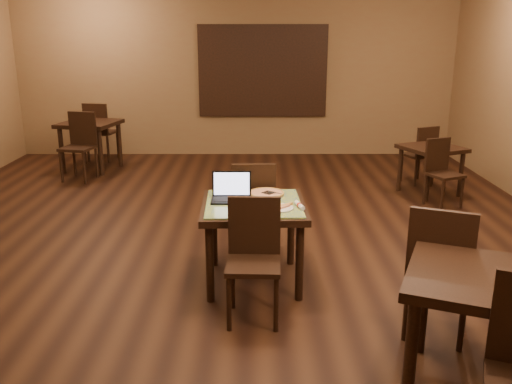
{
  "coord_description": "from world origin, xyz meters",
  "views": [
    {
      "loc": [
        0.35,
        -5.11,
        2.22
      ],
      "look_at": [
        0.36,
        -0.47,
        0.85
      ],
      "focal_mm": 38.0,
      "sensor_mm": 36.0,
      "label": 1
    }
  ],
  "objects_px": {
    "other_table_a_chair_near": "(441,168)",
    "other_table_c_chair_far": "(440,266)",
    "other_table_a_chair_far": "(422,152)",
    "other_table_b_chair_near": "(80,142)",
    "other_table_c": "(480,295)",
    "other_table_a": "(431,155)",
    "other_table_b": "(90,130)",
    "pizza_pan": "(266,195)",
    "chair_main_far": "(254,203)",
    "laptop": "(231,192)",
    "chair_main_near": "(254,252)",
    "other_table_b_chair_far": "(99,129)",
    "tiled_table": "(253,214)"
  },
  "relations": [
    {
      "from": "other_table_a",
      "to": "other_table_a_chair_far",
      "type": "distance_m",
      "value": 0.53
    },
    {
      "from": "tiled_table",
      "to": "other_table_b",
      "type": "height_order",
      "value": "other_table_b"
    },
    {
      "from": "other_table_c_chair_far",
      "to": "pizza_pan",
      "type": "bearing_deg",
      "value": -22.33
    },
    {
      "from": "other_table_a",
      "to": "other_table_b_chair_far",
      "type": "bearing_deg",
      "value": 134.71
    },
    {
      "from": "chair_main_far",
      "to": "other_table_a_chair_far",
      "type": "relative_size",
      "value": 1.12
    },
    {
      "from": "other_table_a_chair_near",
      "to": "other_table_b_chair_near",
      "type": "distance_m",
      "value": 5.37
    },
    {
      "from": "chair_main_far",
      "to": "pizza_pan",
      "type": "bearing_deg",
      "value": 106.7
    },
    {
      "from": "chair_main_near",
      "to": "other_table_c",
      "type": "bearing_deg",
      "value": -33.56
    },
    {
      "from": "chair_main_near",
      "to": "other_table_a_chair_far",
      "type": "distance_m",
      "value": 4.73
    },
    {
      "from": "tiled_table",
      "to": "other_table_b_chair_near",
      "type": "bearing_deg",
      "value": 124.33
    },
    {
      "from": "pizza_pan",
      "to": "other_table_a_chair_far",
      "type": "xyz_separation_m",
      "value": [
        2.42,
        3.13,
        -0.26
      ]
    },
    {
      "from": "chair_main_far",
      "to": "laptop",
      "type": "bearing_deg",
      "value": 67.33
    },
    {
      "from": "other_table_c",
      "to": "other_table_a",
      "type": "bearing_deg",
      "value": 98.59
    },
    {
      "from": "chair_main_far",
      "to": "other_table_c_chair_far",
      "type": "bearing_deg",
      "value": 129.15
    },
    {
      "from": "other_table_b_chair_far",
      "to": "other_table_b_chair_near",
      "type": "bearing_deg",
      "value": 104.01
    },
    {
      "from": "other_table_b",
      "to": "other_table_b_chair_far",
      "type": "relative_size",
      "value": 0.98
    },
    {
      "from": "other_table_a",
      "to": "other_table_b_chair_far",
      "type": "relative_size",
      "value": 0.93
    },
    {
      "from": "chair_main_far",
      "to": "other_table_b_chair_far",
      "type": "relative_size",
      "value": 0.96
    },
    {
      "from": "other_table_b_chair_near",
      "to": "other_table_c",
      "type": "distance_m",
      "value": 6.72
    },
    {
      "from": "tiled_table",
      "to": "other_table_b",
      "type": "xyz_separation_m",
      "value": [
        -2.73,
        4.33,
        0.01
      ]
    },
    {
      "from": "other_table_b",
      "to": "other_table_b_chair_far",
      "type": "bearing_deg",
      "value": 104.01
    },
    {
      "from": "pizza_pan",
      "to": "other_table_a_chair_near",
      "type": "distance_m",
      "value": 3.15
    },
    {
      "from": "tiled_table",
      "to": "laptop",
      "type": "distance_m",
      "value": 0.28
    },
    {
      "from": "other_table_a_chair_far",
      "to": "other_table_b_chair_far",
      "type": "height_order",
      "value": "other_table_b_chair_far"
    },
    {
      "from": "laptop",
      "to": "other_table_b_chair_near",
      "type": "distance_m",
      "value": 4.4
    },
    {
      "from": "laptop",
      "to": "pizza_pan",
      "type": "height_order",
      "value": "laptop"
    },
    {
      "from": "chair_main_far",
      "to": "pizza_pan",
      "type": "distance_m",
      "value": 0.44
    },
    {
      "from": "chair_main_far",
      "to": "other_table_b",
      "type": "height_order",
      "value": "chair_main_far"
    },
    {
      "from": "chair_main_far",
      "to": "other_table_a",
      "type": "bearing_deg",
      "value": -139.18
    },
    {
      "from": "chair_main_near",
      "to": "chair_main_far",
      "type": "relative_size",
      "value": 0.98
    },
    {
      "from": "tiled_table",
      "to": "chair_main_near",
      "type": "relative_size",
      "value": 0.97
    },
    {
      "from": "other_table_a",
      "to": "other_table_a_chair_near",
      "type": "height_order",
      "value": "other_table_a_chair_near"
    },
    {
      "from": "tiled_table",
      "to": "other_table_b_chair_far",
      "type": "bearing_deg",
      "value": 117.35
    },
    {
      "from": "pizza_pan",
      "to": "other_table_a_chair_far",
      "type": "bearing_deg",
      "value": 52.37
    },
    {
      "from": "other_table_a_chair_near",
      "to": "other_table_c",
      "type": "bearing_deg",
      "value": -129.02
    },
    {
      "from": "pizza_pan",
      "to": "other_table_c_chair_far",
      "type": "relative_size",
      "value": 0.32
    },
    {
      "from": "other_table_a_chair_near",
      "to": "other_table_c_chair_far",
      "type": "height_order",
      "value": "other_table_c_chair_far"
    },
    {
      "from": "chair_main_far",
      "to": "other_table_a_chair_far",
      "type": "xyz_separation_m",
      "value": [
        2.53,
        2.76,
        -0.06
      ]
    },
    {
      "from": "tiled_table",
      "to": "other_table_c",
      "type": "xyz_separation_m",
      "value": [
        1.39,
        -1.61,
        0.02
      ]
    },
    {
      "from": "other_table_a_chair_far",
      "to": "other_table_c_chair_far",
      "type": "xyz_separation_m",
      "value": [
        -1.18,
        -4.37,
        0.09
      ]
    },
    {
      "from": "laptop",
      "to": "other_table_b_chair_near",
      "type": "xyz_separation_m",
      "value": [
        -2.51,
        3.61,
        -0.24
      ]
    },
    {
      "from": "other_table_a_chair_near",
      "to": "laptop",
      "type": "bearing_deg",
      "value": -163.95
    },
    {
      "from": "other_table_a",
      "to": "other_table_b",
      "type": "relative_size",
      "value": 0.95
    },
    {
      "from": "chair_main_near",
      "to": "laptop",
      "type": "xyz_separation_m",
      "value": [
        -0.2,
        0.72,
        0.28
      ]
    },
    {
      "from": "other_table_a_chair_near",
      "to": "other_table_b",
      "type": "distance_m",
      "value": 5.58
    },
    {
      "from": "chair_main_far",
      "to": "other_table_b_chair_near",
      "type": "bearing_deg",
      "value": -49.84
    },
    {
      "from": "tiled_table",
      "to": "other_table_b_chair_near",
      "type": "relative_size",
      "value": 0.91
    },
    {
      "from": "other_table_a",
      "to": "other_table_a_chair_far",
      "type": "bearing_deg",
      "value": 62.98
    },
    {
      "from": "chair_main_far",
      "to": "other_table_b",
      "type": "bearing_deg",
      "value": -54.64
    },
    {
      "from": "other_table_a",
      "to": "other_table_a_chair_far",
      "type": "xyz_separation_m",
      "value": [
        0.03,
        0.53,
        -0.07
      ]
    }
  ]
}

